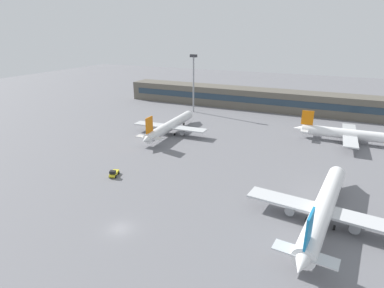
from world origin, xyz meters
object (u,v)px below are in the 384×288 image
at_px(airplane_near, 324,206).
at_px(airplane_far, 354,135).
at_px(airplane_mid, 171,125).
at_px(floodlight_tower_west, 193,79).
at_px(baggage_tug_yellow, 114,173).

height_order(airplane_near, airplane_far, airplane_near).
distance_m(airplane_mid, airplane_far, 60.52).
distance_m(airplane_mid, floodlight_tower_west, 34.46).
relative_size(airplane_mid, floodlight_tower_west, 1.54).
xyz_separation_m(airplane_mid, baggage_tug_yellow, (3.55, -37.23, -2.10)).
height_order(airplane_far, baggage_tug_yellow, airplane_far).
bearing_deg(airplane_mid, floodlight_tower_west, 100.15).
xyz_separation_m(airplane_near, baggage_tug_yellow, (-48.87, -0.74, -2.30)).
height_order(airplane_mid, airplane_far, airplane_mid).
bearing_deg(airplane_mid, airplane_far, 14.51).
distance_m(airplane_near, floodlight_tower_west, 90.52).
xyz_separation_m(airplane_near, airplane_mid, (-52.42, 36.49, -0.20)).
relative_size(airplane_near, airplane_mid, 1.07).
xyz_separation_m(airplane_near, airplane_far, (6.17, 51.65, -0.26)).
xyz_separation_m(airplane_far, floodlight_tower_west, (-64.31, 16.80, 11.62)).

